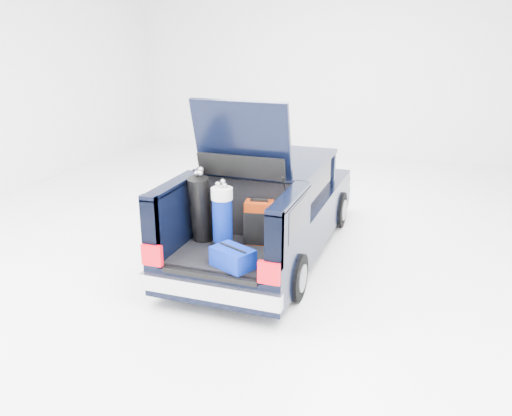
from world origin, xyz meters
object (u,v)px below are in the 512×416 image
at_px(blue_golf_bag, 222,218).
at_px(red_suitcase, 259,223).
at_px(car, 269,208).
at_px(black_golf_bag, 201,209).
at_px(blue_duffel, 233,258).

bearing_deg(blue_golf_bag, red_suitcase, 19.40).
bearing_deg(car, black_golf_bag, -109.95).
bearing_deg(car, blue_duffel, -84.28).
xyz_separation_m(red_suitcase, black_golf_bag, (-0.75, -0.18, 0.16)).
bearing_deg(car, red_suitcase, -78.24).
bearing_deg(black_golf_bag, blue_duffel, -43.70).
xyz_separation_m(car, red_suitcase, (0.25, -1.19, 0.21)).
relative_size(red_suitcase, blue_duffel, 1.04).
height_order(car, blue_golf_bag, car).
bearing_deg(red_suitcase, black_golf_bag, -176.74).
relative_size(black_golf_bag, blue_duffel, 1.71).
xyz_separation_m(car, blue_golf_bag, (-0.14, -1.51, 0.34)).
height_order(red_suitcase, blue_duffel, red_suitcase).
relative_size(black_golf_bag, blue_golf_bag, 1.09).
distance_m(red_suitcase, black_golf_bag, 0.79).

